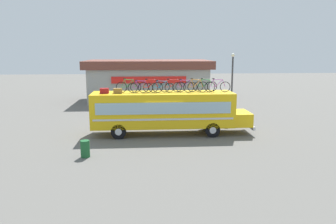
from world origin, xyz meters
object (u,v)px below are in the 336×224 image
street_lamp (232,81)px  bus (166,110)px  luggage_bag_1 (104,91)px  rooftop_bicycle_7 (196,87)px  rooftop_bicycle_9 (217,86)px  trash_bin (85,149)px  rooftop_bicycle_6 (185,87)px  rooftop_bicycle_5 (173,87)px  rooftop_bicycle_3 (150,87)px  rooftop_bicycle_4 (161,87)px  rooftop_bicycle_2 (140,87)px  rooftop_bicycle_8 (205,86)px  luggage_bag_2 (118,91)px  rooftop_bicycle_1 (129,87)px

street_lamp → bus: bearing=-139.8°
luggage_bag_1 → street_lamp: size_ratio=0.10×
rooftop_bicycle_7 → rooftop_bicycle_9: 1.51m
trash_bin → street_lamp: 14.59m
rooftop_bicycle_6 → rooftop_bicycle_9: (2.22, -0.25, 0.02)m
trash_bin → rooftop_bicycle_5: bearing=43.1°
rooftop_bicycle_3 → rooftop_bicycle_5: size_ratio=0.94×
rooftop_bicycle_4 → rooftop_bicycle_5: 0.79m
rooftop_bicycle_2 → rooftop_bicycle_8: bearing=5.0°
bus → trash_bin: size_ratio=11.78×
rooftop_bicycle_3 → street_lamp: street_lamp is taller
rooftop_bicycle_3 → rooftop_bicycle_6: size_ratio=0.97×
rooftop_bicycle_2 → rooftop_bicycle_4: (1.42, 0.04, -0.01)m
rooftop_bicycle_4 → rooftop_bicycle_8: rooftop_bicycle_8 is taller
rooftop_bicycle_6 → luggage_bag_2: bearing=-175.4°
rooftop_bicycle_2 → rooftop_bicycle_3: (0.68, -0.07, 0.02)m
luggage_bag_2 → rooftop_bicycle_8: 6.01m
luggage_bag_2 → trash_bin: bearing=-108.2°
luggage_bag_1 → luggage_bag_2: size_ratio=1.01×
luggage_bag_2 → rooftop_bicycle_2: 1.52m
rooftop_bicycle_4 → rooftop_bicycle_6: size_ratio=1.01×
rooftop_bicycle_1 → street_lamp: size_ratio=0.31×
rooftop_bicycle_4 → trash_bin: bearing=-133.1°
rooftop_bicycle_2 → street_lamp: (7.63, 5.00, -0.12)m
luggage_bag_2 → rooftop_bicycle_5: (3.69, 0.34, 0.22)m
trash_bin → rooftop_bicycle_2: bearing=57.4°
rooftop_bicycle_2 → rooftop_bicycle_8: (4.48, 0.39, 0.01)m
rooftop_bicycle_2 → rooftop_bicycle_4: size_ratio=0.97×
luggage_bag_1 → rooftop_bicycle_3: size_ratio=0.34×
street_lamp → rooftop_bicycle_9: bearing=-115.3°
rooftop_bicycle_8 → rooftop_bicycle_9: rooftop_bicycle_9 is taller
trash_bin → street_lamp: (10.61, 9.66, 2.69)m
luggage_bag_2 → rooftop_bicycle_6: (4.53, 0.37, 0.21)m
luggage_bag_2 → rooftop_bicycle_7: size_ratio=0.33×
rooftop_bicycle_5 → rooftop_bicycle_7: (1.55, -0.26, 0.01)m
rooftop_bicycle_6 → trash_bin: (-6.01, -4.85, -2.82)m
luggage_bag_2 → rooftop_bicycle_4: bearing=4.0°
rooftop_bicycle_7 → rooftop_bicycle_9: size_ratio=0.95×
rooftop_bicycle_4 → street_lamp: street_lamp is taller
rooftop_bicycle_4 → rooftop_bicycle_5: rooftop_bicycle_5 is taller
luggage_bag_2 → rooftop_bicycle_2: (1.50, 0.17, 0.20)m
rooftop_bicycle_1 → rooftop_bicycle_2: bearing=-6.6°
rooftop_bicycle_2 → rooftop_bicycle_1: bearing=173.4°
rooftop_bicycle_3 → rooftop_bicycle_6: (2.35, 0.27, -0.02)m
rooftop_bicycle_9 → luggage_bag_2: bearing=-179.0°
rooftop_bicycle_7 → trash_bin: size_ratio=1.83×
bus → rooftop_bicycle_2: size_ratio=6.46×
street_lamp → luggage_bag_1: bearing=-152.5°
rooftop_bicycle_9 → trash_bin: rooftop_bicycle_9 is taller
rooftop_bicycle_5 → rooftop_bicycle_6: 0.84m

